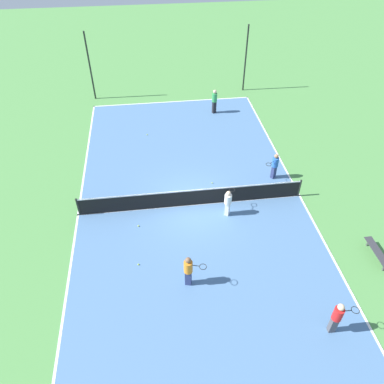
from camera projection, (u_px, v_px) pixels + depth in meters
The scene contains 15 objects.
ground_plane at pixel (192, 205), 19.49m from camera, with size 80.00×80.00×0.00m, color #518E47.
court_surface at pixel (192, 205), 19.48m from camera, with size 11.74×23.49×0.02m.
tennis_net at pixel (192, 197), 19.13m from camera, with size 11.54×0.10×1.06m.
bench at pixel (377, 252), 16.58m from camera, with size 0.36×1.73×0.45m.
player_far_white at pixel (228, 202), 18.40m from camera, with size 0.75×0.97×1.50m.
player_coach_red at pixel (337, 316), 13.49m from camera, with size 0.94×0.37×1.68m.
player_center_orange at pixel (188, 269), 15.13m from camera, with size 0.99×0.60×1.63m.
player_near_blue at pixel (275, 165), 20.65m from camera, with size 0.96×0.80×1.58m.
player_far_green at pixel (214, 100), 26.37m from camera, with size 0.46×0.46×1.74m.
tennis_ball_right_alley at pixel (147, 135), 24.67m from camera, with size 0.07×0.07×0.07m, color #CCE033.
tennis_ball_near_net at pixel (138, 264), 16.46m from camera, with size 0.07×0.07×0.07m, color #CCE033.
tennis_ball_midcourt at pixel (212, 183), 20.81m from camera, with size 0.07×0.07×0.07m, color #CCE033.
tennis_ball_far_baseline at pixel (138, 226), 18.26m from camera, with size 0.07×0.07×0.07m, color #CCE033.
fence_post_back_left at pixel (90, 67), 27.16m from camera, with size 0.12×0.12×5.00m.
fence_post_back_right at pixel (246, 59), 28.29m from camera, with size 0.12×0.12×5.00m.
Camera 1 is at (-1.86, -14.28, 13.15)m, focal length 35.00 mm.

